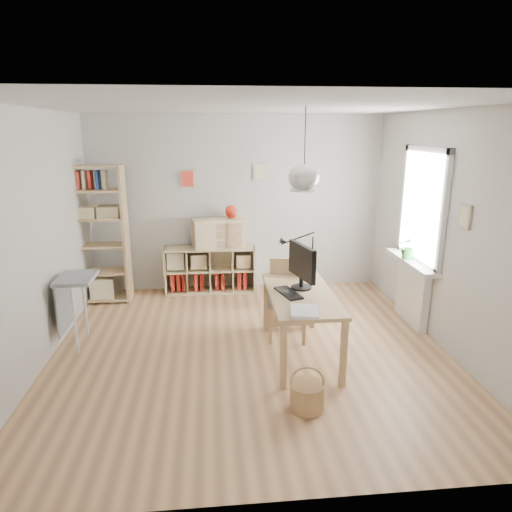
{
  "coord_description": "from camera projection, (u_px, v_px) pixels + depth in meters",
  "views": [
    {
      "loc": [
        -0.4,
        -4.79,
        2.48
      ],
      "look_at": [
        0.1,
        0.3,
        1.05
      ],
      "focal_mm": 32.0,
      "sensor_mm": 36.0,
      "label": 1
    }
  ],
  "objects": [
    {
      "name": "ground",
      "position": [
        250.0,
        350.0,
        5.3
      ],
      "size": [
        4.5,
        4.5,
        0.0
      ],
      "primitive_type": "plane",
      "color": "tan",
      "rests_on": "ground"
    },
    {
      "name": "room_shell",
      "position": [
        304.0,
        177.0,
        4.67
      ],
      "size": [
        4.5,
        4.5,
        4.5
      ],
      "color": "silver",
      "rests_on": "ground"
    },
    {
      "name": "window_unit",
      "position": [
        423.0,
        206.0,
        5.67
      ],
      "size": [
        0.07,
        1.16,
        1.46
      ],
      "color": "white",
      "rests_on": "ground"
    },
    {
      "name": "radiator",
      "position": [
        412.0,
        293.0,
        5.98
      ],
      "size": [
        0.1,
        0.8,
        0.8
      ],
      "primitive_type": "cube",
      "color": "white",
      "rests_on": "ground"
    },
    {
      "name": "windowsill",
      "position": [
        411.0,
        262.0,
        5.86
      ],
      "size": [
        0.22,
        1.2,
        0.06
      ],
      "primitive_type": "cube",
      "color": "white",
      "rests_on": "radiator"
    },
    {
      "name": "desk",
      "position": [
        300.0,
        300.0,
        5.03
      ],
      "size": [
        0.7,
        1.5,
        0.75
      ],
      "color": "tan",
      "rests_on": "ground"
    },
    {
      "name": "cube_shelf",
      "position": [
        209.0,
        273.0,
        7.17
      ],
      "size": [
        1.4,
        0.38,
        0.72
      ],
      "color": "beige",
      "rests_on": "ground"
    },
    {
      "name": "tall_bookshelf",
      "position": [
        98.0,
        229.0,
        6.54
      ],
      "size": [
        0.8,
        0.38,
        2.0
      ],
      "color": "tan",
      "rests_on": "ground"
    },
    {
      "name": "side_table",
      "position": [
        72.0,
        292.0,
        5.26
      ],
      "size": [
        0.4,
        0.55,
        0.85
      ],
      "color": "gray",
      "rests_on": "ground"
    },
    {
      "name": "chair",
      "position": [
        288.0,
        294.0,
        5.55
      ],
      "size": [
        0.54,
        0.54,
        0.95
      ],
      "rotation": [
        0.0,
        0.0,
        -0.18
      ],
      "color": "gray",
      "rests_on": "ground"
    },
    {
      "name": "wicker_basket",
      "position": [
        307.0,
        395.0,
        4.15
      ],
      "size": [
        0.31,
        0.31,
        0.43
      ],
      "rotation": [
        0.0,
        0.0,
        -0.14
      ],
      "color": "#A57B4A",
      "rests_on": "ground"
    },
    {
      "name": "storage_chest",
      "position": [
        304.0,
        303.0,
        6.28
      ],
      "size": [
        0.68,
        0.72,
        0.53
      ],
      "rotation": [
        0.0,
        0.0,
        0.41
      ],
      "color": "#B4B4AF",
      "rests_on": "ground"
    },
    {
      "name": "monitor",
      "position": [
        302.0,
        264.0,
        5.05
      ],
      "size": [
        0.23,
        0.57,
        0.5
      ],
      "rotation": [
        0.0,
        0.0,
        0.26
      ],
      "color": "black",
      "rests_on": "desk"
    },
    {
      "name": "keyboard",
      "position": [
        288.0,
        293.0,
        4.95
      ],
      "size": [
        0.27,
        0.45,
        0.02
      ],
      "primitive_type": "cube",
      "rotation": [
        0.0,
        0.0,
        0.28
      ],
      "color": "black",
      "rests_on": "desk"
    },
    {
      "name": "task_lamp",
      "position": [
        295.0,
        249.0,
        5.51
      ],
      "size": [
        0.46,
        0.17,
        0.49
      ],
      "color": "black",
      "rests_on": "desk"
    },
    {
      "name": "yarn_ball",
      "position": [
        302.0,
        271.0,
        5.51
      ],
      "size": [
        0.15,
        0.15,
        0.15
      ],
      "primitive_type": "sphere",
      "color": "#48090E",
      "rests_on": "desk"
    },
    {
      "name": "paper_tray",
      "position": [
        304.0,
        311.0,
        4.44
      ],
      "size": [
        0.31,
        0.37,
        0.03
      ],
      "primitive_type": "cube",
      "rotation": [
        0.0,
        0.0,
        -0.15
      ],
      "color": "white",
      "rests_on": "desk"
    },
    {
      "name": "drawer_chest",
      "position": [
        218.0,
        233.0,
        6.97
      ],
      "size": [
        0.83,
        0.5,
        0.44
      ],
      "primitive_type": "cube",
      "rotation": [
        0.0,
        0.0,
        0.2
      ],
      "color": "beige",
      "rests_on": "cube_shelf"
    },
    {
      "name": "red_vase",
      "position": [
        231.0,
        212.0,
        6.91
      ],
      "size": [
        0.17,
        0.17,
        0.21
      ],
      "primitive_type": "ellipsoid",
      "color": "maroon",
      "rests_on": "drawer_chest"
    },
    {
      "name": "potted_plant",
      "position": [
        409.0,
        247.0,
        5.86
      ],
      "size": [
        0.36,
        0.34,
        0.32
      ],
      "primitive_type": "imported",
      "rotation": [
        0.0,
        0.0,
        -0.4
      ],
      "color": "#296D2C",
      "rests_on": "windowsill"
    }
  ]
}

